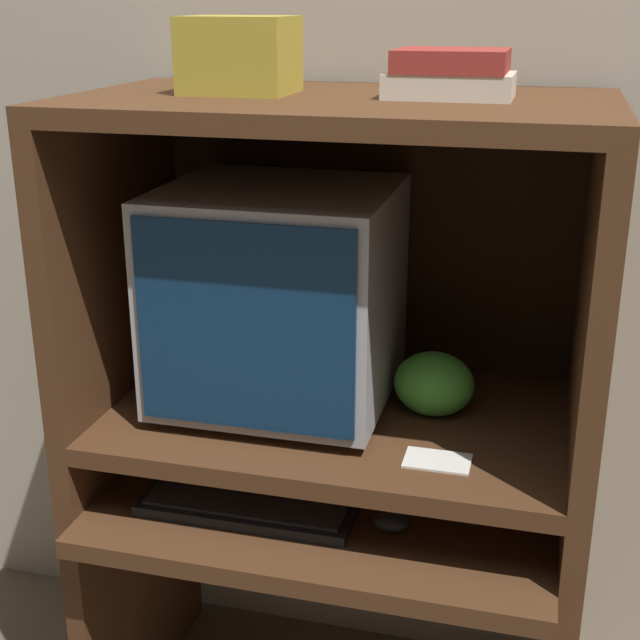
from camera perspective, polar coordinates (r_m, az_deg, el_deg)
wall_back at (r=1.93m, az=3.74°, el=12.92°), size 6.00×0.06×2.60m
desk_base at (r=1.91m, az=0.75°, el=-16.55°), size 0.95×0.63×0.62m
desk_monitor_shelf at (r=1.77m, az=1.16°, el=-6.78°), size 0.95×0.56×0.15m
hutch_upper at (r=1.66m, az=1.54°, el=7.24°), size 0.95×0.56×0.60m
crt_monitor at (r=1.72m, az=-2.64°, el=1.62°), size 0.43×0.42×0.43m
keyboard at (r=1.71m, az=-4.73°, el=-11.85°), size 0.41×0.13×0.03m
mouse at (r=1.67m, az=4.54°, el=-12.78°), size 0.07×0.05×0.03m
snack_bag at (r=1.73m, az=7.30°, el=-4.07°), size 0.15×0.12×0.13m
book_stack at (r=1.58m, az=8.36°, el=15.33°), size 0.21×0.16×0.08m
paper_card at (r=1.58m, az=7.52°, el=-8.92°), size 0.12×0.08×0.00m
storage_box at (r=1.64m, az=-5.16°, el=16.53°), size 0.19×0.16×0.13m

